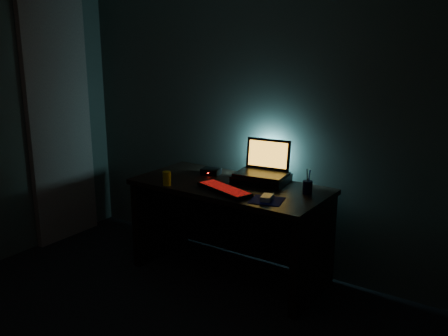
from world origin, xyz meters
name	(u,v)px	position (x,y,z in m)	size (l,w,h in m)	color
room	(43,165)	(0.00, 0.00, 1.25)	(3.50, 4.00, 2.50)	black
desk	(234,214)	(0.00, 1.67, 0.49)	(1.50, 0.70, 0.75)	black
curtain	(59,116)	(-1.71, 1.42, 1.15)	(0.06, 0.65, 2.30)	#B6A691
riser	(261,179)	(0.17, 1.79, 0.78)	(0.40, 0.30, 0.06)	black
laptop	(264,166)	(0.17, 1.84, 0.87)	(0.41, 0.33, 0.26)	black
keyboard	(225,189)	(0.07, 1.45, 0.76)	(0.50, 0.29, 0.03)	black
mousepad	(267,200)	(0.43, 1.43, 0.75)	(0.22, 0.20, 0.00)	#0B0F50
mouse	(267,198)	(0.43, 1.43, 0.77)	(0.07, 0.11, 0.03)	#9F9FA5
pen_cup	(308,187)	(0.59, 1.73, 0.80)	(0.07, 0.07, 0.10)	black
juice_glass	(167,178)	(-0.38, 1.33, 0.80)	(0.06, 0.06, 0.11)	gold
router	(211,171)	(-0.28, 1.77, 0.77)	(0.17, 0.14, 0.05)	black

